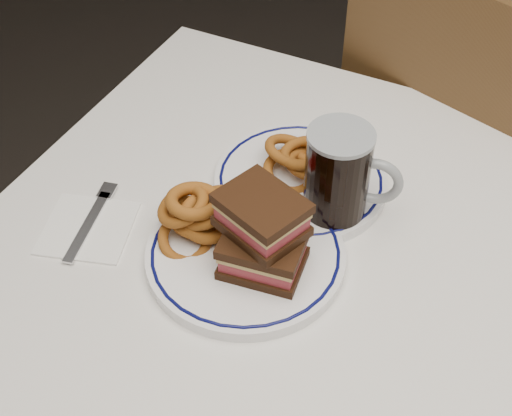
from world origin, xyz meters
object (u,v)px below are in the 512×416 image
at_px(beer_mug, 339,177).
at_px(main_plate, 245,255).
at_px(chair_far, 458,160).
at_px(reuben_sandwich, 262,234).
at_px(far_plate, 300,181).

bearing_deg(beer_mug, main_plate, -120.90).
height_order(chair_far, reuben_sandwich, chair_far).
bearing_deg(main_plate, far_plate, 87.70).
bearing_deg(main_plate, chair_far, 73.31).
distance_m(chair_far, reuben_sandwich, 0.71).
relative_size(chair_far, reuben_sandwich, 7.22).
xyz_separation_m(beer_mug, far_plate, (-0.07, 0.04, -0.07)).
bearing_deg(beer_mug, chair_far, 77.81).
height_order(reuben_sandwich, beer_mug, beer_mug).
relative_size(reuben_sandwich, far_plate, 0.50).
height_order(beer_mug, far_plate, beer_mug).
bearing_deg(main_plate, beer_mug, 59.10).
distance_m(main_plate, far_plate, 0.18).
distance_m(main_plate, reuben_sandwich, 0.07).
xyz_separation_m(main_plate, far_plate, (0.01, 0.17, -0.00)).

